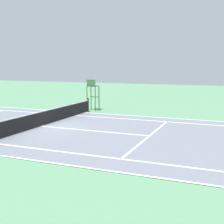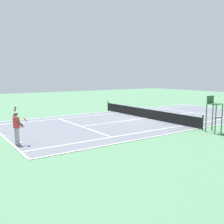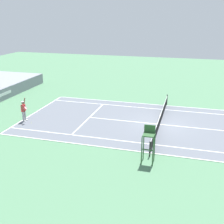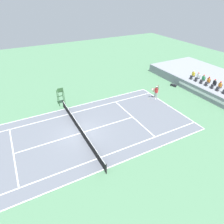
% 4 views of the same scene
% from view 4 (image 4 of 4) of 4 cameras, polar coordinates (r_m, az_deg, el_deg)
% --- Properties ---
extents(ground_plane, '(80.00, 80.00, 0.00)m').
position_cam_4_polar(ground_plane, '(20.89, -9.00, -6.04)').
color(ground_plane, '#4C7A56').
extents(court, '(11.08, 23.88, 0.03)m').
position_cam_4_polar(court, '(20.89, -9.00, -6.02)').
color(court, slate).
rests_on(court, ground).
extents(net, '(11.98, 0.10, 1.07)m').
position_cam_4_polar(net, '(20.58, -9.12, -4.89)').
color(net, black).
rests_on(net, ground).
extents(barrier_wall, '(22.45, 0.25, 1.30)m').
position_cam_4_polar(barrier_wall, '(29.80, 24.02, 5.15)').
color(barrier_wall, gray).
rests_on(barrier_wall, ground).
extents(bleacher_platform, '(22.45, 9.21, 1.30)m').
position_cam_4_polar(bleacher_platform, '(33.46, 29.26, 6.61)').
color(bleacher_platform, gray).
rests_on(bleacher_platform, ground).
extents(spectator_seated_0, '(0.44, 0.60, 1.26)m').
position_cam_4_polar(spectator_seated_0, '(31.85, 22.08, 9.75)').
color(spectator_seated_0, '#474C56').
rests_on(spectator_seated_0, bleacher_platform).
extents(spectator_seated_1, '(0.44, 0.60, 1.26)m').
position_cam_4_polar(spectator_seated_1, '(31.34, 23.25, 9.15)').
color(spectator_seated_1, '#474C56').
rests_on(spectator_seated_1, bleacher_platform).
extents(spectator_seated_2, '(0.44, 0.60, 1.26)m').
position_cam_4_polar(spectator_seated_2, '(30.82, 24.51, 8.50)').
color(spectator_seated_2, '#474C56').
rests_on(spectator_seated_2, bleacher_platform).
extents(spectator_seated_3, '(0.44, 0.60, 1.26)m').
position_cam_4_polar(spectator_seated_3, '(30.35, 25.73, 7.86)').
color(spectator_seated_3, '#474C56').
rests_on(spectator_seated_3, bleacher_platform).
extents(spectator_seated_4, '(0.44, 0.60, 1.26)m').
position_cam_4_polar(spectator_seated_4, '(29.87, 27.09, 7.13)').
color(spectator_seated_4, '#474C56').
rests_on(spectator_seated_4, bleacher_platform).
extents(spectator_seated_5, '(0.44, 0.60, 1.26)m').
position_cam_4_polar(spectator_seated_5, '(29.45, 28.33, 6.47)').
color(spectator_seated_5, '#474C56').
rests_on(spectator_seated_5, bleacher_platform).
extents(tennis_player, '(0.76, 0.66, 2.08)m').
position_cam_4_polar(tennis_player, '(27.20, 12.49, 5.61)').
color(tennis_player, '#9E9EA3').
rests_on(tennis_player, ground).
extents(tennis_ball, '(0.07, 0.07, 0.07)m').
position_cam_4_polar(tennis_ball, '(27.34, 10.49, 3.73)').
color(tennis_ball, '#D1E533').
rests_on(tennis_ball, ground).
extents(umpire_chair, '(0.77, 0.77, 2.44)m').
position_cam_4_polar(umpire_chair, '(25.66, -14.54, 5.07)').
color(umpire_chair, '#2D562D').
rests_on(umpire_chair, ground).
extents(equipment_bag, '(0.96, 0.60, 0.32)m').
position_cam_4_polar(equipment_bag, '(31.93, 17.15, 7.32)').
color(equipment_bag, black).
rests_on(equipment_bag, ground).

